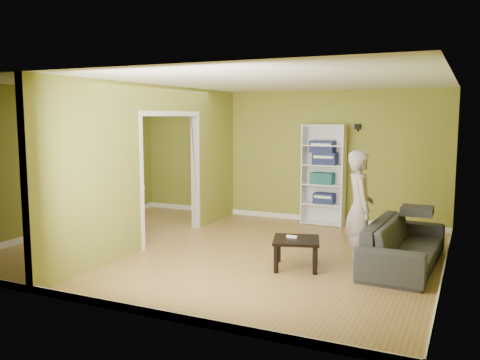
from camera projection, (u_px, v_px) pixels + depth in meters
name	position (u px, v px, depth m)	size (l,w,h in m)	color
room_shell	(223.00, 168.00, 7.86)	(6.50, 6.50, 6.50)	brown
partition	(158.00, 165.00, 8.36)	(0.22, 5.50, 2.60)	olive
wall_speaker	(358.00, 127.00, 9.59)	(0.10, 0.10, 0.10)	black
sofa	(404.00, 237.00, 7.11)	(0.94, 2.20, 0.84)	black
person	(360.00, 198.00, 7.13)	(0.54, 0.70, 1.91)	slate
bookshelf	(324.00, 174.00, 9.87)	(0.82, 0.36, 1.94)	white
paper_box_navy_a	(324.00, 198.00, 9.88)	(0.40, 0.26, 0.20)	#1B204E
paper_box_teal	(322.00, 178.00, 9.85)	(0.43, 0.28, 0.22)	#176067
paper_box_navy_b	(325.00, 159.00, 9.78)	(0.45, 0.29, 0.23)	navy
paper_box_navy_c	(323.00, 146.00, 9.78)	(0.45, 0.30, 0.23)	#182447
coffee_table	(296.00, 243.00, 7.01)	(0.62, 0.62, 0.42)	black
game_controller	(292.00, 237.00, 7.07)	(0.15, 0.04, 0.03)	white
dining_table	(104.00, 191.00, 9.39)	(1.27, 0.85, 0.79)	beige
chair_left	(75.00, 200.00, 9.81)	(0.45, 0.45, 0.99)	tan
chair_near	(79.00, 210.00, 8.82)	(0.44, 0.44, 0.97)	tan
chair_far	(122.00, 201.00, 9.91)	(0.41, 0.41, 0.89)	tan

